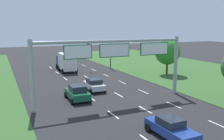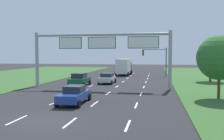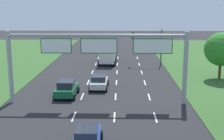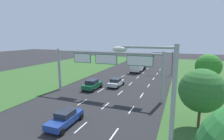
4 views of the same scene
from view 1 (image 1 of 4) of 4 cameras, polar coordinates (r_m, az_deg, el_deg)
name	(u,v)px [view 1 (image 1 of 4)]	position (r m, az deg, el deg)	size (l,w,h in m)	color
lane_dashes_inner_left	(113,115)	(23.64, 0.27, -10.16)	(0.14, 62.40, 0.01)	white
lane_dashes_inner_right	(145,110)	(25.23, 7.59, -8.94)	(0.14, 62.40, 0.01)	white
lane_dashes_slip	(174,105)	(27.18, 13.91, -7.77)	(0.14, 62.40, 0.01)	white
car_lead_silver	(77,93)	(28.22, -7.91, -5.14)	(2.25, 4.06, 1.70)	#145633
car_mid_lane	(94,85)	(32.16, -4.12, -3.33)	(2.10, 4.00, 1.52)	silver
car_far_ahead	(171,128)	(19.31, 13.29, -12.77)	(2.08, 4.51, 1.51)	navy
box_truck	(66,62)	(46.85, -10.45, 1.92)	(2.82, 7.20, 3.34)	navy
sign_gantry	(115,56)	(26.74, 0.71, 3.15)	(17.24, 0.44, 7.00)	#9EA0A5
traffic_light_mast	(101,49)	(47.50, -2.49, 4.72)	(4.76, 0.49, 5.60)	#47494F
roadside_tree_far	(168,52)	(43.35, 12.58, 4.02)	(4.28, 4.28, 6.03)	#513823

